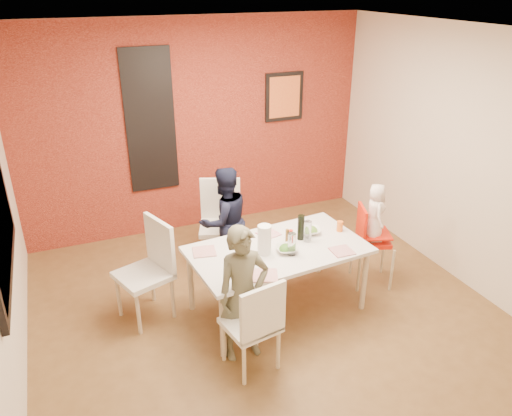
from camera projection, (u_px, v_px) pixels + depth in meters
name	position (u px, v px, depth m)	size (l,w,h in m)	color
ground	(267.00, 313.00, 5.05)	(4.50, 4.50, 0.00)	brown
ceiling	(271.00, 33.00, 3.91)	(4.50, 4.50, 0.02)	white
wall_back	(197.00, 127.00, 6.37)	(4.50, 0.02, 2.70)	beige
wall_front	(443.00, 346.00, 2.60)	(4.50, 0.02, 2.70)	beige
wall_right	(463.00, 159.00, 5.27)	(0.02, 4.50, 2.70)	beige
brick_accent_wall	(198.00, 128.00, 6.35)	(4.50, 0.02, 2.70)	maroon
glassblock_strip	(150.00, 121.00, 6.07)	(0.55, 0.03, 1.70)	silver
glassblock_surround	(150.00, 121.00, 6.06)	(0.60, 0.03, 1.76)	black
art_print_frame	(284.00, 97.00, 6.63)	(0.54, 0.03, 0.64)	black
art_print_canvas	(285.00, 97.00, 6.61)	(0.44, 0.01, 0.54)	orange
dining_table	(278.00, 254.00, 4.86)	(1.77, 1.08, 0.71)	silver
chair_near	(256.00, 322.00, 4.12)	(0.49, 0.49, 0.91)	white
chair_far	(220.00, 217.00, 5.79)	(0.60, 0.60, 1.00)	white
chair_left	(151.00, 265.00, 4.83)	(0.60, 0.60, 1.01)	white
high_chair	(370.00, 238.00, 5.35)	(0.49, 0.49, 0.92)	red
child_near	(243.00, 294.00, 4.26)	(0.46, 0.30, 1.27)	brown
child_far	(225.00, 221.00, 5.54)	(0.61, 0.48, 1.26)	black
toddler	(375.00, 212.00, 5.22)	(0.31, 0.20, 0.63)	white
plate_near_left	(265.00, 275.00, 4.38)	(0.22, 0.22, 0.01)	silver
plate_far_mid	(269.00, 234.00, 5.09)	(0.20, 0.20, 0.01)	white
plate_near_right	(342.00, 251.00, 4.77)	(0.20, 0.20, 0.01)	silver
plate_far_left	(204.00, 252.00, 4.76)	(0.21, 0.21, 0.01)	silver
salad_bowl_a	(287.00, 249.00, 4.76)	(0.21, 0.21, 0.05)	white
salad_bowl_b	(310.00, 231.00, 5.11)	(0.20, 0.20, 0.05)	white
wine_bottle	(301.00, 227.00, 4.95)	(0.07, 0.07, 0.26)	black
wine_glass_a	(292.00, 244.00, 4.68)	(0.08, 0.08, 0.22)	silver
wine_glass_b	(308.00, 231.00, 4.92)	(0.08, 0.08, 0.22)	silver
paper_towel_roll	(264.00, 240.00, 4.68)	(0.13, 0.13, 0.29)	white
condiment_red	(291.00, 237.00, 4.89)	(0.04, 0.04, 0.15)	red
condiment_green	(291.00, 236.00, 4.90)	(0.04, 0.04, 0.14)	#3C7C29
condiment_brown	(287.00, 236.00, 4.92)	(0.03, 0.03, 0.14)	brown
sippy_cup	(340.00, 226.00, 5.14)	(0.06, 0.06, 0.11)	orange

